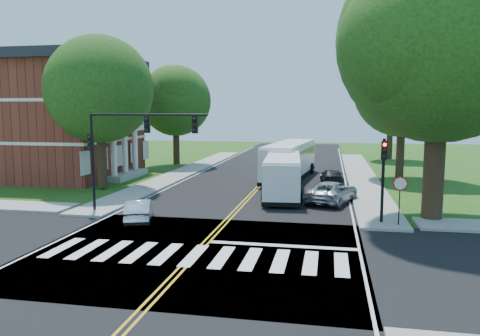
% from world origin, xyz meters
% --- Properties ---
extents(ground, '(140.00, 140.00, 0.00)m').
position_xyz_m(ground, '(0.00, 0.00, 0.00)').
color(ground, '#204812').
rests_on(ground, ground).
extents(road, '(14.00, 96.00, 0.01)m').
position_xyz_m(road, '(0.00, 18.00, 0.01)').
color(road, black).
rests_on(road, ground).
extents(cross_road, '(60.00, 12.00, 0.01)m').
position_xyz_m(cross_road, '(0.00, 0.00, 0.01)').
color(cross_road, black).
rests_on(cross_road, ground).
extents(center_line, '(0.36, 70.00, 0.01)m').
position_xyz_m(center_line, '(0.00, 22.00, 0.01)').
color(center_line, gold).
rests_on(center_line, road).
extents(edge_line_w, '(0.12, 70.00, 0.01)m').
position_xyz_m(edge_line_w, '(-6.80, 22.00, 0.01)').
color(edge_line_w, silver).
rests_on(edge_line_w, road).
extents(edge_line_e, '(0.12, 70.00, 0.01)m').
position_xyz_m(edge_line_e, '(6.80, 22.00, 0.01)').
color(edge_line_e, silver).
rests_on(edge_line_e, road).
extents(crosswalk, '(12.60, 3.00, 0.01)m').
position_xyz_m(crosswalk, '(0.00, -0.50, 0.02)').
color(crosswalk, silver).
rests_on(crosswalk, road).
extents(stop_bar, '(6.60, 0.40, 0.01)m').
position_xyz_m(stop_bar, '(3.50, 1.60, 0.02)').
color(stop_bar, silver).
rests_on(stop_bar, road).
extents(sidewalk_nw, '(2.60, 40.00, 0.15)m').
position_xyz_m(sidewalk_nw, '(-8.30, 25.00, 0.07)').
color(sidewalk_nw, gray).
rests_on(sidewalk_nw, ground).
extents(sidewalk_ne, '(2.60, 40.00, 0.15)m').
position_xyz_m(sidewalk_ne, '(8.30, 25.00, 0.07)').
color(sidewalk_ne, gray).
rests_on(sidewalk_ne, ground).
extents(tree_ne_big, '(10.80, 10.80, 14.91)m').
position_xyz_m(tree_ne_big, '(11.00, 8.00, 9.62)').
color(tree_ne_big, '#342414').
rests_on(tree_ne_big, ground).
extents(tree_west_near, '(8.00, 8.00, 11.40)m').
position_xyz_m(tree_west_near, '(-11.50, 14.00, 7.53)').
color(tree_west_near, '#342414').
rests_on(tree_west_near, ground).
extents(tree_west_far, '(7.60, 7.60, 10.67)m').
position_xyz_m(tree_west_far, '(-11.00, 30.00, 7.00)').
color(tree_west_far, '#342414').
rests_on(tree_west_far, ground).
extents(tree_east_mid, '(8.40, 8.40, 11.93)m').
position_xyz_m(tree_east_mid, '(11.50, 24.00, 7.86)').
color(tree_east_mid, '#342414').
rests_on(tree_east_mid, ground).
extents(tree_east_far, '(7.20, 7.20, 10.34)m').
position_xyz_m(tree_east_far, '(12.50, 40.00, 6.86)').
color(tree_east_far, '#342414').
rests_on(tree_east_far, ground).
extents(brick_building, '(20.00, 13.00, 10.80)m').
position_xyz_m(brick_building, '(-21.95, 20.00, 5.42)').
color(brick_building, maroon).
rests_on(brick_building, ground).
extents(signal_nw, '(7.15, 0.46, 5.66)m').
position_xyz_m(signal_nw, '(-5.86, 6.43, 4.38)').
color(signal_nw, black).
rests_on(signal_nw, ground).
extents(signal_ne, '(0.30, 0.46, 4.40)m').
position_xyz_m(signal_ne, '(8.20, 6.44, 2.96)').
color(signal_ne, black).
rests_on(signal_ne, ground).
extents(stop_sign, '(0.76, 0.08, 2.53)m').
position_xyz_m(stop_sign, '(9.00, 5.98, 2.03)').
color(stop_sign, black).
rests_on(stop_sign, ground).
extents(bus_lead, '(3.26, 11.08, 2.82)m').
position_xyz_m(bus_lead, '(2.20, 14.58, 1.50)').
color(bus_lead, silver).
rests_on(bus_lead, road).
extents(bus_follow, '(3.97, 12.46, 3.17)m').
position_xyz_m(bus_follow, '(2.02, 22.26, 1.68)').
color(bus_follow, silver).
rests_on(bus_follow, road).
extents(hatchback, '(2.37, 3.92, 1.22)m').
position_xyz_m(hatchback, '(-4.63, 4.77, 0.62)').
color(hatchback, silver).
rests_on(hatchback, road).
extents(suv, '(3.78, 5.45, 1.38)m').
position_xyz_m(suv, '(5.65, 12.02, 0.70)').
color(suv, '#AAACB1').
rests_on(suv, road).
extents(dark_sedan, '(2.06, 4.34, 1.22)m').
position_xyz_m(dark_sedan, '(5.67, 19.86, 0.62)').
color(dark_sedan, black).
rests_on(dark_sedan, road).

